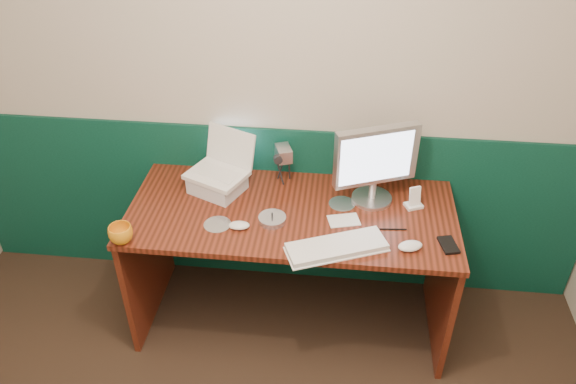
# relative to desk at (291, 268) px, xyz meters

# --- Properties ---
(back_wall) EXTENTS (3.50, 0.04, 2.50)m
(back_wall) POSITION_rel_desk_xyz_m (-0.16, 0.37, 0.88)
(back_wall) COLOR #B7AC9B
(back_wall) RESTS_ON ground
(wainscot) EXTENTS (3.48, 0.02, 1.00)m
(wainscot) POSITION_rel_desk_xyz_m (-0.16, 0.36, 0.12)
(wainscot) COLOR #062E22
(wainscot) RESTS_ON ground
(desk) EXTENTS (1.60, 0.70, 0.75)m
(desk) POSITION_rel_desk_xyz_m (0.00, 0.00, 0.00)
(desk) COLOR #37140A
(desk) RESTS_ON ground
(laptop_riser) EXTENTS (0.31, 0.29, 0.08)m
(laptop_riser) POSITION_rel_desk_xyz_m (-0.39, 0.13, 0.42)
(laptop_riser) COLOR silver
(laptop_riser) RESTS_ON desk
(laptop) EXTENTS (0.34, 0.31, 0.23)m
(laptop) POSITION_rel_desk_xyz_m (-0.39, 0.13, 0.58)
(laptop) COLOR white
(laptop) RESTS_ON laptop_riser
(monitor) EXTENTS (0.43, 0.27, 0.41)m
(monitor) POSITION_rel_desk_xyz_m (0.39, 0.14, 0.58)
(monitor) COLOR silver
(monitor) RESTS_ON desk
(keyboard) EXTENTS (0.47, 0.31, 0.03)m
(keyboard) POSITION_rel_desk_xyz_m (0.23, -0.26, 0.39)
(keyboard) COLOR white
(keyboard) RESTS_ON desk
(mouse_right) EXTENTS (0.13, 0.10, 0.04)m
(mouse_right) POSITION_rel_desk_xyz_m (0.56, -0.22, 0.39)
(mouse_right) COLOR white
(mouse_right) RESTS_ON desk
(mouse_left) EXTENTS (0.10, 0.07, 0.03)m
(mouse_left) POSITION_rel_desk_xyz_m (-0.23, -0.16, 0.39)
(mouse_left) COLOR silver
(mouse_left) RESTS_ON desk
(mug) EXTENTS (0.13, 0.13, 0.09)m
(mug) POSITION_rel_desk_xyz_m (-0.74, -0.31, 0.42)
(mug) COLOR orange
(mug) RESTS_ON desk
(camcorder) EXTENTS (0.13, 0.15, 0.20)m
(camcorder) POSITION_rel_desk_xyz_m (-0.07, 0.26, 0.48)
(camcorder) COLOR #A9A9AE
(camcorder) RESTS_ON desk
(cd_spindle) EXTENTS (0.13, 0.13, 0.03)m
(cd_spindle) POSITION_rel_desk_xyz_m (-0.08, -0.09, 0.39)
(cd_spindle) COLOR silver
(cd_spindle) RESTS_ON desk
(cd_loose_a) EXTENTS (0.13, 0.13, 0.00)m
(cd_loose_a) POSITION_rel_desk_xyz_m (-0.34, -0.14, 0.38)
(cd_loose_a) COLOR #B3BCC4
(cd_loose_a) RESTS_ON desk
(cd_loose_b) EXTENTS (0.13, 0.13, 0.00)m
(cd_loose_b) POSITION_rel_desk_xyz_m (0.24, 0.09, 0.38)
(cd_loose_b) COLOR #B1B5C2
(cd_loose_b) RESTS_ON desk
(pen) EXTENTS (0.13, 0.02, 0.01)m
(pen) POSITION_rel_desk_xyz_m (0.49, -0.09, 0.38)
(pen) COLOR black
(pen) RESTS_ON desk
(papers) EXTENTS (0.17, 0.13, 0.00)m
(papers) POSITION_rel_desk_xyz_m (0.26, -0.05, 0.38)
(papers) COLOR silver
(papers) RESTS_ON desk
(dock) EXTENTS (0.10, 0.09, 0.02)m
(dock) POSITION_rel_desk_xyz_m (0.59, 0.10, 0.38)
(dock) COLOR white
(dock) RESTS_ON desk
(music_player) EXTENTS (0.06, 0.05, 0.10)m
(music_player) POSITION_rel_desk_xyz_m (0.59, 0.10, 0.44)
(music_player) COLOR white
(music_player) RESTS_ON dock
(pda) EXTENTS (0.09, 0.13, 0.01)m
(pda) POSITION_rel_desk_xyz_m (0.73, -0.18, 0.38)
(pda) COLOR black
(pda) RESTS_ON desk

